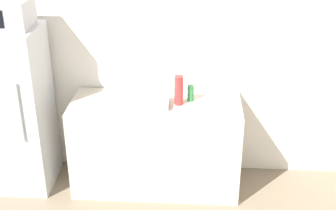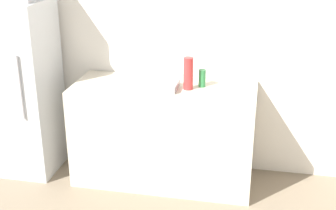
% 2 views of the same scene
% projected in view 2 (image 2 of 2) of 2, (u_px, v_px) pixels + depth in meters
% --- Properties ---
extents(wall_back, '(8.00, 0.06, 2.60)m').
position_uv_depth(wall_back, '(191.00, 34.00, 4.21)').
color(wall_back, white).
rests_on(wall_back, ground_plane).
extents(refrigerator, '(0.60, 0.60, 1.62)m').
position_uv_depth(refrigerator, '(21.00, 88.00, 4.31)').
color(refrigerator, silver).
rests_on(refrigerator, ground_plane).
extents(counter, '(1.60, 0.65, 0.91)m').
position_uv_depth(counter, '(164.00, 134.00, 4.23)').
color(counter, beige).
rests_on(counter, ground_plane).
extents(sink_basin, '(0.35, 0.27, 0.06)m').
position_uv_depth(sink_basin, '(157.00, 85.00, 4.01)').
color(sink_basin, '#9EA3A8').
rests_on(sink_basin, counter).
extents(bottle_tall, '(0.08, 0.08, 0.28)m').
position_uv_depth(bottle_tall, '(188.00, 73.00, 3.96)').
color(bottle_tall, red).
rests_on(bottle_tall, counter).
extents(bottle_short, '(0.06, 0.06, 0.15)m').
position_uv_depth(bottle_short, '(202.00, 78.00, 4.04)').
color(bottle_short, '#2D7F42').
rests_on(bottle_short, counter).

